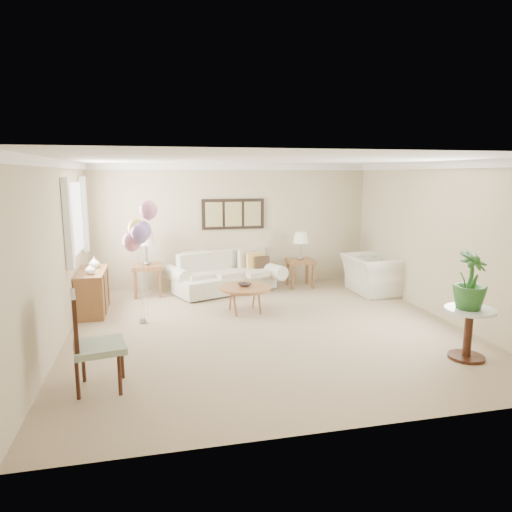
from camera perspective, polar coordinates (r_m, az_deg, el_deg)
The scene contains 18 objects.
ground_plane at distance 7.29m, azimuth 1.30°, elevation -8.96°, with size 6.00×6.00×0.00m, color tan.
room_shell at distance 7.00m, azimuth 0.30°, elevation 3.91°, with size 6.04×6.04×2.60m.
wall_art_triptych at distance 9.83m, azimuth -2.86°, elevation 5.26°, with size 1.35×0.06×0.65m.
sofa at distance 9.41m, azimuth -3.91°, elevation -2.52°, with size 2.51×1.53×0.83m.
end_table_left at distance 9.28m, azimuth -13.45°, elevation -1.68°, with size 0.58×0.53×0.63m.
end_table_right at distance 9.78m, azimuth 5.57°, elevation -0.97°, with size 0.55×0.50×0.61m.
lamp_left at distance 9.18m, azimuth -13.60°, elevation 2.07°, with size 0.38×0.38×0.67m.
lamp_right at distance 9.69m, azimuth 5.63°, elevation 2.20°, with size 0.33×0.33×0.59m.
coffee_table at distance 7.98m, azimuth -1.41°, elevation -4.08°, with size 0.91×0.91×0.46m.
decor_bowl at distance 7.97m, azimuth -1.44°, elevation -3.61°, with size 0.23×0.23×0.06m, color black.
armchair at distance 9.60m, azimuth 14.51°, elevation -2.24°, with size 1.17×1.03×0.76m, color silver.
side_table at distance 6.59m, azimuth 25.09°, elevation -7.36°, with size 0.63×0.63×0.68m.
potted_plant at distance 6.43m, azimuth 25.23°, elevation -2.77°, with size 0.42×0.42×0.75m, color #255022.
accent_chair at distance 5.45m, azimuth -19.89°, elevation -9.85°, with size 0.63×0.63×1.11m.
credenza at distance 8.50m, azimuth -19.71°, elevation -4.19°, with size 0.46×1.20×0.74m.
vase_white at distance 8.11m, azimuth -20.02°, elevation -1.54°, with size 0.17×0.17×0.18m, color white.
vase_sage at distance 8.64m, azimuth -19.58°, elevation -0.76°, with size 0.19×0.19×0.20m, color silver.
balloon_cluster at distance 7.38m, azimuth -14.31°, elevation 3.23°, with size 0.55×0.48×2.00m.
Camera 1 is at (-1.68, -6.68, 2.39)m, focal length 32.00 mm.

